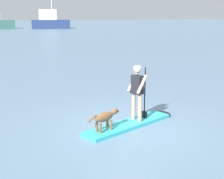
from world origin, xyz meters
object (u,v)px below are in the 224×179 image
at_px(paddleboard, 133,123).
at_px(dog, 105,117).
at_px(moored_boat_port, 50,21).
at_px(person_paddler, 137,89).

distance_m(paddleboard, dog, 1.20).
relative_size(paddleboard, dog, 3.12).
bearing_deg(paddleboard, moored_boat_port, 74.33).
distance_m(paddleboard, moored_boat_port, 70.30).
relative_size(paddleboard, person_paddler, 2.04).
xyz_separation_m(dog, moored_boat_port, (20.07, 67.95, 1.24)).
xyz_separation_m(paddleboard, moored_boat_port, (18.98, 67.67, 1.67)).
bearing_deg(dog, person_paddler, 14.08).
height_order(dog, moored_boat_port, moored_boat_port).
height_order(paddleboard, person_paddler, person_paddler).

